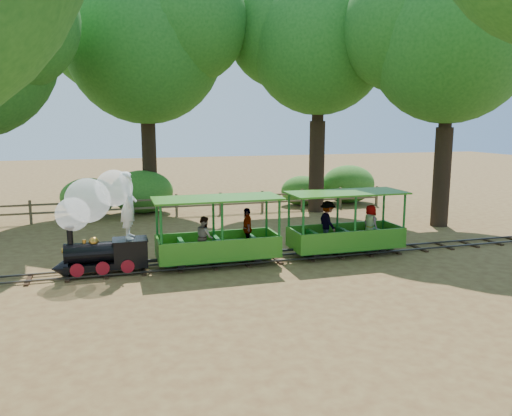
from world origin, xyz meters
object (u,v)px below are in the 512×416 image
object	(u,v)px
fence	(199,203)
carriage_front	(220,239)
locomotive	(99,215)
carriage_rear	(344,229)

from	to	relation	value
fence	carriage_front	bearing A→B (deg)	-95.41
locomotive	fence	world-z (taller)	locomotive
locomotive	fence	distance (m)	9.00
carriage_front	fence	xyz separation A→B (m)	(0.76, 8.01, -0.22)
carriage_rear	locomotive	bearing A→B (deg)	179.86
locomotive	fence	bearing A→B (deg)	62.49
carriage_rear	fence	xyz separation A→B (m)	(-3.28, 7.94, -0.26)
carriage_front	carriage_rear	size ratio (longest dim) A/B	1.00
fence	carriage_rear	bearing A→B (deg)	-67.57
carriage_rear	fence	size ratio (longest dim) A/B	0.20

